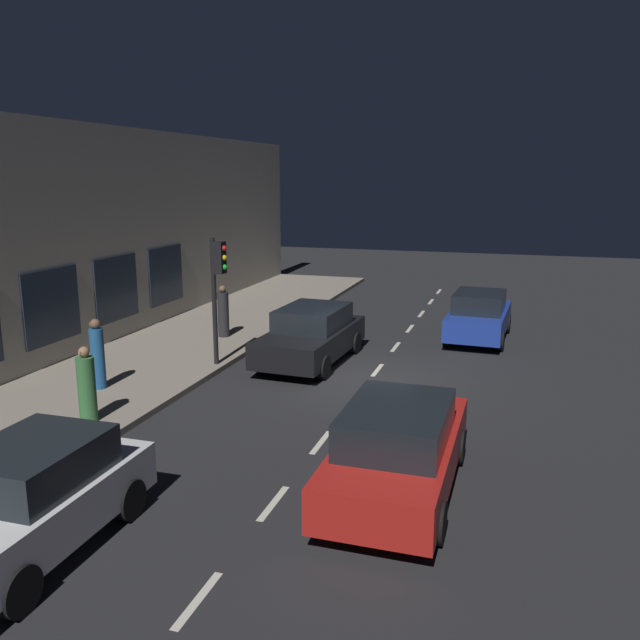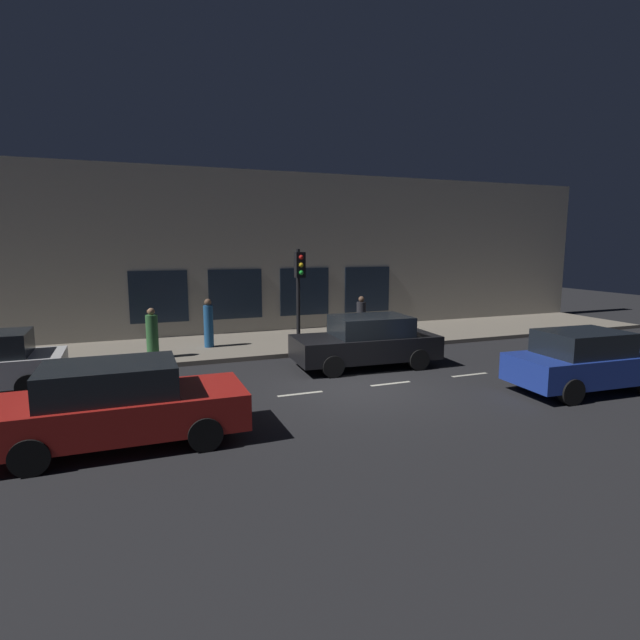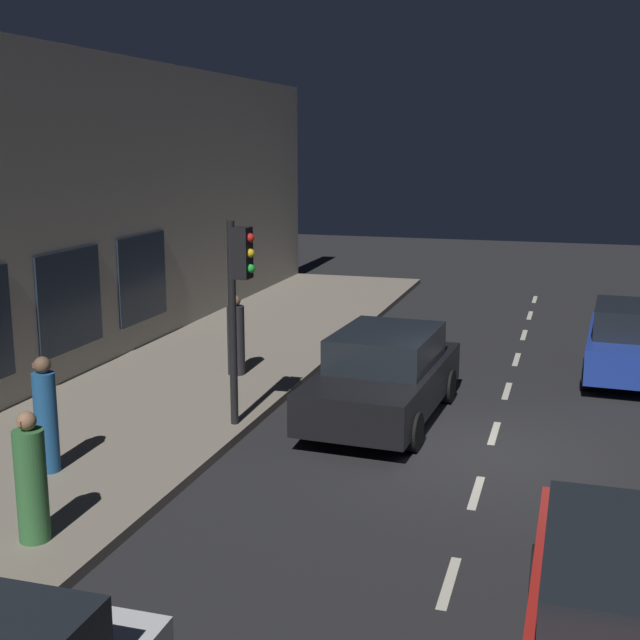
{
  "view_description": "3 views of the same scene",
  "coord_description": "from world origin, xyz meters",
  "px_view_note": "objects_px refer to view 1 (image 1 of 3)",
  "views": [
    {
      "loc": [
        -3.63,
        15.86,
        5.21
      ],
      "look_at": [
        1.35,
        -0.03,
        1.52
      ],
      "focal_mm": 36.71,
      "sensor_mm": 36.0,
      "label": 1
    },
    {
      "loc": [
        -11.59,
        5.51,
        3.76
      ],
      "look_at": [
        2.2,
        0.22,
        1.51
      ],
      "focal_mm": 28.02,
      "sensor_mm": 36.0,
      "label": 2
    },
    {
      "loc": [
        -1.14,
        12.94,
        4.86
      ],
      "look_at": [
        2.84,
        -0.13,
        1.97
      ],
      "focal_mm": 47.45,
      "sensor_mm": 36.0,
      "label": 3
    }
  ],
  "objects_px": {
    "traffic_light": "(218,277)",
    "parked_car_0": "(311,335)",
    "pedestrian_0": "(87,387)",
    "pedestrian_1": "(98,356)",
    "parked_car_1": "(398,448)",
    "pedestrian_2": "(223,313)",
    "parked_car_3": "(479,316)",
    "parked_car_2": "(31,499)"
  },
  "relations": [
    {
      "from": "parked_car_0",
      "to": "pedestrian_2",
      "type": "xyz_separation_m",
      "value": [
        3.44,
        -1.47,
        0.12
      ]
    },
    {
      "from": "traffic_light",
      "to": "parked_car_1",
      "type": "height_order",
      "value": "traffic_light"
    },
    {
      "from": "parked_car_0",
      "to": "parked_car_3",
      "type": "bearing_deg",
      "value": -133.88
    },
    {
      "from": "pedestrian_0",
      "to": "pedestrian_1",
      "type": "relative_size",
      "value": 0.94
    },
    {
      "from": "pedestrian_0",
      "to": "pedestrian_1",
      "type": "height_order",
      "value": "pedestrian_1"
    },
    {
      "from": "parked_car_3",
      "to": "pedestrian_0",
      "type": "relative_size",
      "value": 2.51
    },
    {
      "from": "traffic_light",
      "to": "parked_car_2",
      "type": "relative_size",
      "value": 0.9
    },
    {
      "from": "parked_car_1",
      "to": "parked_car_3",
      "type": "distance_m",
      "value": 11.14
    },
    {
      "from": "parked_car_0",
      "to": "pedestrian_0",
      "type": "height_order",
      "value": "pedestrian_0"
    },
    {
      "from": "parked_car_3",
      "to": "pedestrian_2",
      "type": "xyz_separation_m",
      "value": [
        7.79,
        2.61,
        0.13
      ]
    },
    {
      "from": "parked_car_0",
      "to": "pedestrian_1",
      "type": "bearing_deg",
      "value": 49.07
    },
    {
      "from": "pedestrian_0",
      "to": "pedestrian_2",
      "type": "bearing_deg",
      "value": -75.15
    },
    {
      "from": "parked_car_2",
      "to": "traffic_light",
      "type": "bearing_deg",
      "value": -81.5
    },
    {
      "from": "parked_car_3",
      "to": "pedestrian_1",
      "type": "bearing_deg",
      "value": -132.76
    },
    {
      "from": "parked_car_1",
      "to": "pedestrian_0",
      "type": "xyz_separation_m",
      "value": [
        6.74,
        -0.91,
        0.1
      ]
    },
    {
      "from": "parked_car_0",
      "to": "traffic_light",
      "type": "bearing_deg",
      "value": 37.12
    },
    {
      "from": "parked_car_2",
      "to": "pedestrian_2",
      "type": "relative_size",
      "value": 2.32
    },
    {
      "from": "parked_car_0",
      "to": "pedestrian_2",
      "type": "bearing_deg",
      "value": -20.1
    },
    {
      "from": "parked_car_1",
      "to": "pedestrian_2",
      "type": "xyz_separation_m",
      "value": [
        7.26,
        -8.52,
        0.12
      ]
    },
    {
      "from": "parked_car_1",
      "to": "parked_car_2",
      "type": "relative_size",
      "value": 1.19
    },
    {
      "from": "traffic_light",
      "to": "pedestrian_1",
      "type": "relative_size",
      "value": 2.01
    },
    {
      "from": "parked_car_1",
      "to": "pedestrian_1",
      "type": "distance_m",
      "value": 8.37
    },
    {
      "from": "parked_car_0",
      "to": "parked_car_3",
      "type": "xyz_separation_m",
      "value": [
        -4.36,
        -4.08,
        -0.0
      ]
    },
    {
      "from": "parked_car_3",
      "to": "pedestrian_1",
      "type": "xyz_separation_m",
      "value": [
        8.4,
        8.28,
        0.17
      ]
    },
    {
      "from": "parked_car_0",
      "to": "parked_car_2",
      "type": "distance_m",
      "value": 10.33
    },
    {
      "from": "parked_car_0",
      "to": "pedestrian_1",
      "type": "height_order",
      "value": "pedestrian_1"
    },
    {
      "from": "traffic_light",
      "to": "parked_car_0",
      "type": "height_order",
      "value": "traffic_light"
    },
    {
      "from": "parked_car_1",
      "to": "pedestrian_2",
      "type": "bearing_deg",
      "value": 130.75
    },
    {
      "from": "traffic_light",
      "to": "parked_car_0",
      "type": "bearing_deg",
      "value": -145.87
    },
    {
      "from": "pedestrian_1",
      "to": "parked_car_1",
      "type": "bearing_deg",
      "value": -139.94
    },
    {
      "from": "pedestrian_0",
      "to": "pedestrian_2",
      "type": "height_order",
      "value": "pedestrian_2"
    },
    {
      "from": "parked_car_0",
      "to": "parked_car_3",
      "type": "distance_m",
      "value": 5.97
    },
    {
      "from": "traffic_light",
      "to": "pedestrian_1",
      "type": "xyz_separation_m",
      "value": [
        1.9,
        2.75,
        -1.61
      ]
    },
    {
      "from": "parked_car_0",
      "to": "pedestrian_1",
      "type": "xyz_separation_m",
      "value": [
        4.05,
        4.2,
        0.17
      ]
    },
    {
      "from": "parked_car_1",
      "to": "pedestrian_0",
      "type": "bearing_deg",
      "value": 172.64
    },
    {
      "from": "pedestrian_0",
      "to": "pedestrian_1",
      "type": "bearing_deg",
      "value": -48.88
    },
    {
      "from": "parked_car_2",
      "to": "parked_car_3",
      "type": "bearing_deg",
      "value": -110.01
    },
    {
      "from": "traffic_light",
      "to": "parked_car_1",
      "type": "relative_size",
      "value": 0.76
    },
    {
      "from": "pedestrian_0",
      "to": "traffic_light",
      "type": "bearing_deg",
      "value": -88.41
    },
    {
      "from": "traffic_light",
      "to": "pedestrian_0",
      "type": "relative_size",
      "value": 2.13
    },
    {
      "from": "pedestrian_0",
      "to": "pedestrian_2",
      "type": "distance_m",
      "value": 7.63
    },
    {
      "from": "parked_car_0",
      "to": "parked_car_1",
      "type": "bearing_deg",
      "value": 121.48
    }
  ]
}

